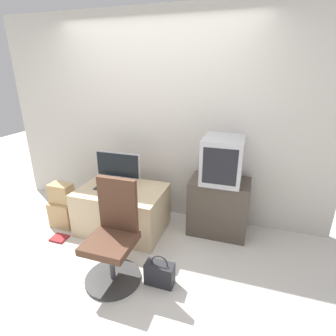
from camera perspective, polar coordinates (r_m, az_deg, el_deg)
The scene contains 13 objects.
ground_plane at distance 2.90m, azimuth -11.60°, elevation -21.07°, with size 12.00×12.00×0.00m, color beige.
wall_back at distance 3.43m, azimuth -2.29°, elevation 10.37°, with size 4.40×0.05×2.60m.
desk at distance 3.35m, azimuth -9.85°, elevation -8.84°, with size 1.03×0.72×0.56m.
side_stand at distance 3.29m, azimuth 10.92°, elevation -8.20°, with size 0.70×0.45×0.69m.
main_monitor at distance 3.31m, azimuth -10.84°, elevation 0.02°, with size 0.59×0.19×0.41m.
keyboard at distance 3.25m, azimuth -12.82°, elevation -4.43°, with size 0.34×0.14×0.01m.
mouse at distance 3.12m, azimuth -9.63°, elevation -5.04°, with size 0.05×0.04×0.03m.
crt_tv at distance 3.05m, azimuth 11.81°, elevation 1.83°, with size 0.45×0.52×0.52m.
office_chair at distance 2.60m, azimuth -11.80°, elevation -15.25°, with size 0.54×0.54×0.99m.
cardboard_box_lower at distance 3.70m, azimuth -21.63°, elevation -9.14°, with size 0.31×0.26×0.33m.
cardboard_box_upper at distance 3.58m, azimuth -22.23°, elevation -5.11°, with size 0.28×0.18×0.25m.
handbag at distance 2.65m, azimuth -1.83°, elevation -21.95°, with size 0.27×0.14×0.32m.
book at distance 3.51m, azimuth -22.57°, elevation -13.92°, with size 0.19×0.16×0.02m.
Camera 1 is at (1.17, -1.84, 1.91)m, focal length 28.00 mm.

